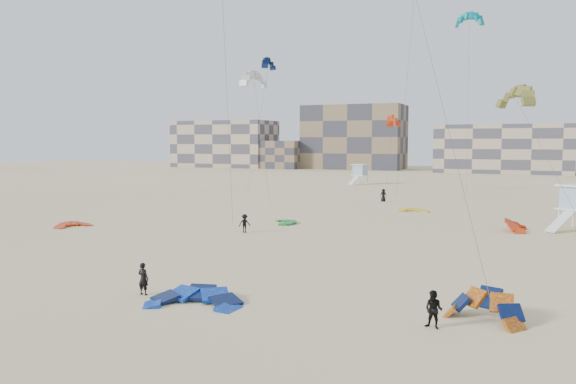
% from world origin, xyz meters
% --- Properties ---
extents(ground, '(320.00, 320.00, 0.00)m').
position_xyz_m(ground, '(0.00, 0.00, 0.00)').
color(ground, beige).
rests_on(ground, ground).
extents(kite_ground_blue, '(5.62, 5.81, 2.28)m').
position_xyz_m(kite_ground_blue, '(1.24, 1.45, 0.00)').
color(kite_ground_blue, blue).
rests_on(kite_ground_blue, ground).
extents(kite_ground_orange, '(4.39, 4.41, 3.48)m').
position_xyz_m(kite_ground_orange, '(14.48, 4.37, 0.00)').
color(kite_ground_orange, orange).
rests_on(kite_ground_orange, ground).
extents(kite_ground_red, '(4.38, 4.27, 1.27)m').
position_xyz_m(kite_ground_red, '(-22.82, 18.30, 0.00)').
color(kite_ground_red, red).
rests_on(kite_ground_red, ground).
extents(kite_ground_green, '(4.12, 4.05, 0.57)m').
position_xyz_m(kite_ground_green, '(-5.44, 28.07, 0.00)').
color(kite_ground_green, '#127F20').
rests_on(kite_ground_green, ground).
extents(kite_ground_red_far, '(3.52, 3.35, 3.16)m').
position_xyz_m(kite_ground_red_far, '(15.31, 31.86, 0.00)').
color(kite_ground_red_far, red).
rests_on(kite_ground_red_far, ground).
extents(kite_ground_yellow, '(3.50, 3.66, 0.90)m').
position_xyz_m(kite_ground_yellow, '(4.28, 42.26, 0.00)').
color(kite_ground_yellow, yellow).
rests_on(kite_ground_yellow, ground).
extents(kitesurfer_main, '(0.63, 0.42, 1.70)m').
position_xyz_m(kitesurfer_main, '(-2.10, 1.90, 0.85)').
color(kitesurfer_main, black).
rests_on(kitesurfer_main, ground).
extents(kitesurfer_b, '(0.92, 0.79, 1.64)m').
position_xyz_m(kitesurfer_b, '(12.58, 2.48, 0.82)').
color(kitesurfer_b, black).
rests_on(kitesurfer_b, ground).
extents(kitesurfer_c, '(1.16, 1.15, 1.61)m').
position_xyz_m(kitesurfer_c, '(-6.52, 21.67, 0.81)').
color(kitesurfer_c, black).
rests_on(kitesurfer_c, ground).
extents(kitesurfer_e, '(0.95, 0.76, 1.70)m').
position_xyz_m(kitesurfer_e, '(-1.34, 51.05, 0.85)').
color(kitesurfer_e, black).
rests_on(kitesurfer_e, ground).
extents(kite_fly_grey, '(8.84, 11.58, 15.30)m').
position_xyz_m(kite_fly_grey, '(-14.52, 39.52, 15.12)').
color(kite_fly_grey, white).
rests_on(kite_fly_grey, ground).
extents(kite_fly_olive, '(8.02, 5.93, 12.18)m').
position_xyz_m(kite_fly_olive, '(14.91, 31.23, 11.61)').
color(kite_fly_olive, olive).
rests_on(kite_fly_olive, ground).
extents(kite_fly_navy, '(2.97, 8.04, 18.67)m').
position_xyz_m(kite_fly_navy, '(-18.04, 51.18, 18.65)').
color(kite_fly_navy, '#071741').
rests_on(kite_fly_navy, ground).
extents(kite_fly_teal_b, '(3.72, 6.94, 24.45)m').
position_xyz_m(kite_fly_teal_b, '(8.05, 59.27, 24.11)').
color(kite_fly_teal_b, '#00768D').
rests_on(kite_fly_teal_b, ground).
extents(kite_fly_red, '(4.61, 10.22, 11.05)m').
position_xyz_m(kite_fly_red, '(-3.08, 63.72, 10.81)').
color(kite_fly_red, red).
rests_on(kite_fly_red, ground).
extents(lifeguard_tower_far, '(3.16, 5.36, 3.70)m').
position_xyz_m(lifeguard_tower_far, '(-12.38, 78.63, 1.83)').
color(lifeguard_tower_far, white).
rests_on(lifeguard_tower_far, ground).
extents(condo_west_a, '(30.00, 15.00, 14.00)m').
position_xyz_m(condo_west_a, '(-70.00, 130.00, 7.00)').
color(condo_west_a, tan).
rests_on(condo_west_a, ground).
extents(condo_west_b, '(28.00, 14.00, 18.00)m').
position_xyz_m(condo_west_b, '(-30.00, 134.00, 9.00)').
color(condo_west_b, '#7A664A').
rests_on(condo_west_b, ground).
extents(condo_mid, '(32.00, 16.00, 12.00)m').
position_xyz_m(condo_mid, '(10.00, 130.00, 6.00)').
color(condo_mid, tan).
rests_on(condo_mid, ground).
extents(condo_fill_left, '(12.00, 10.00, 8.00)m').
position_xyz_m(condo_fill_left, '(-50.00, 128.00, 4.00)').
color(condo_fill_left, '#7A664A').
rests_on(condo_fill_left, ground).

